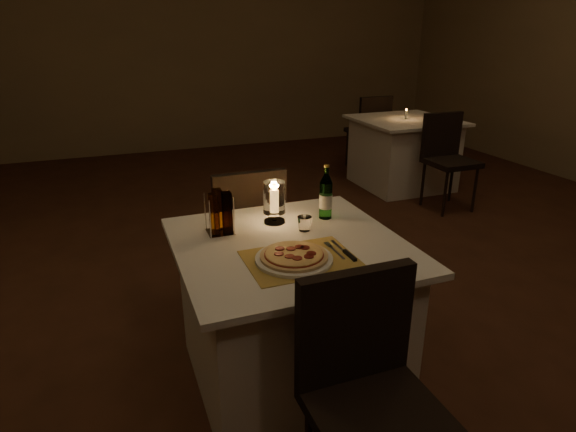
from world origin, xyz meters
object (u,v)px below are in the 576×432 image
object	(u,v)px
chair_near	(367,378)
tumbler	(304,224)
chair_far	(246,225)
neighbor_table_right	(403,153)
water_bottle	(326,197)
pizza	(294,255)
main_table	(290,313)
hurricane_candle	(274,199)
plate	(294,259)

from	to	relation	value
chair_near	tumbler	xyz separation A→B (m)	(0.12, 0.82, 0.23)
chair_far	neighbor_table_right	world-z (taller)	chair_far
chair_near	water_bottle	bearing A→B (deg)	73.46
pizza	tumbler	size ratio (longest dim) A/B	4.08
chair_near	neighbor_table_right	bearing A→B (deg)	54.70
main_table	tumbler	bearing A→B (deg)	42.43
chair_near	hurricane_candle	distance (m)	1.02
main_table	pizza	size ratio (longest dim) A/B	3.57
plate	water_bottle	bearing A→B (deg)	50.72
chair_far	chair_near	bearing A→B (deg)	-90.00
main_table	water_bottle	xyz separation A→B (m)	(0.28, 0.22, 0.48)
chair_far	plate	distance (m)	0.92
main_table	hurricane_candle	world-z (taller)	hurricane_candle
chair_near	hurricane_candle	bearing A→B (deg)	88.99
hurricane_candle	neighbor_table_right	distance (m)	3.27
tumbler	hurricane_candle	size ratio (longest dim) A/B	0.33
chair_far	tumbler	bearing A→B (deg)	-79.22
hurricane_candle	neighbor_table_right	size ratio (longest dim) A/B	0.21
plate	pizza	xyz separation A→B (m)	(0.00, 0.00, 0.02)
pizza	neighbor_table_right	distance (m)	3.62
plate	pizza	distance (m)	0.02
tumbler	hurricane_candle	world-z (taller)	hurricane_candle
chair_far	water_bottle	bearing A→B (deg)	-60.68
hurricane_candle	neighbor_table_right	xyz separation A→B (m)	(2.29, 2.29, -0.49)
tumbler	neighbor_table_right	world-z (taller)	tumbler
main_table	hurricane_candle	distance (m)	0.55
pizza	hurricane_candle	bearing A→B (deg)	81.23
tumbler	hurricane_candle	xyz separation A→B (m)	(-0.10, 0.15, 0.09)
plate	hurricane_candle	bearing A→B (deg)	81.19
water_bottle	chair_far	bearing A→B (deg)	119.32
pizza	water_bottle	bearing A→B (deg)	50.73
pizza	water_bottle	xyz separation A→B (m)	(0.33, 0.40, 0.08)
chair_far	plate	xyz separation A→B (m)	(-0.05, -0.89, 0.20)
plate	hurricane_candle	distance (m)	0.45
water_bottle	neighbor_table_right	bearing A→B (deg)	48.85
chair_near	plate	distance (m)	0.57
chair_far	hurricane_candle	world-z (taller)	hurricane_candle
pizza	hurricane_candle	size ratio (longest dim) A/B	1.34
plate	neighbor_table_right	distance (m)	3.62
hurricane_candle	water_bottle	bearing A→B (deg)	-7.08
chair_near	pizza	xyz separation A→B (m)	(-0.05, 0.53, 0.22)
main_table	pizza	world-z (taller)	pizza
main_table	water_bottle	world-z (taller)	water_bottle
chair_near	chair_far	world-z (taller)	same
pizza	hurricane_candle	distance (m)	0.45
chair_far	neighbor_table_right	bearing A→B (deg)	38.38
water_bottle	neighbor_table_right	xyz separation A→B (m)	(2.03, 2.32, -0.48)
chair_near	plate	world-z (taller)	chair_near
main_table	pizza	xyz separation A→B (m)	(-0.05, -0.18, 0.39)
main_table	plate	xyz separation A→B (m)	(-0.05, -0.18, 0.38)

